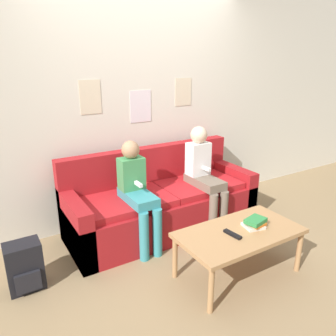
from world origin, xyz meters
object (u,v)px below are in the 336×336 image
object	(u,v)px
tv_remote	(232,234)
backpack	(25,267)
coffee_table	(239,235)
person_right	(204,172)
couch	(161,203)
person_left	(137,190)

from	to	relation	value
tv_remote	backpack	distance (m)	1.70
coffee_table	tv_remote	xyz separation A→B (m)	(-0.10, -0.02, 0.05)
person_right	backpack	distance (m)	1.93
couch	coffee_table	world-z (taller)	couch
tv_remote	coffee_table	bearing A→B (deg)	6.56
coffee_table	person_right	world-z (taller)	person_right
person_left	person_right	world-z (taller)	person_right
person_right	tv_remote	distance (m)	0.99
person_right	tv_remote	xyz separation A→B (m)	(-0.38, -0.90, -0.20)
couch	person_left	distance (m)	0.52
tv_remote	backpack	world-z (taller)	tv_remote
person_left	backpack	bearing A→B (deg)	-173.92
backpack	coffee_table	bearing A→B (deg)	-25.16
couch	person_left	bearing A→B (deg)	-152.96
person_left	backpack	size ratio (longest dim) A/B	2.59
person_right	tv_remote	world-z (taller)	person_right
coffee_table	backpack	xyz separation A→B (m)	(-1.59, 0.75, -0.18)
couch	tv_remote	xyz separation A→B (m)	(0.04, -1.08, 0.14)
coffee_table	person_left	distance (m)	1.03
coffee_table	couch	bearing A→B (deg)	97.89
coffee_table	person_right	distance (m)	0.95
couch	backpack	distance (m)	1.48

